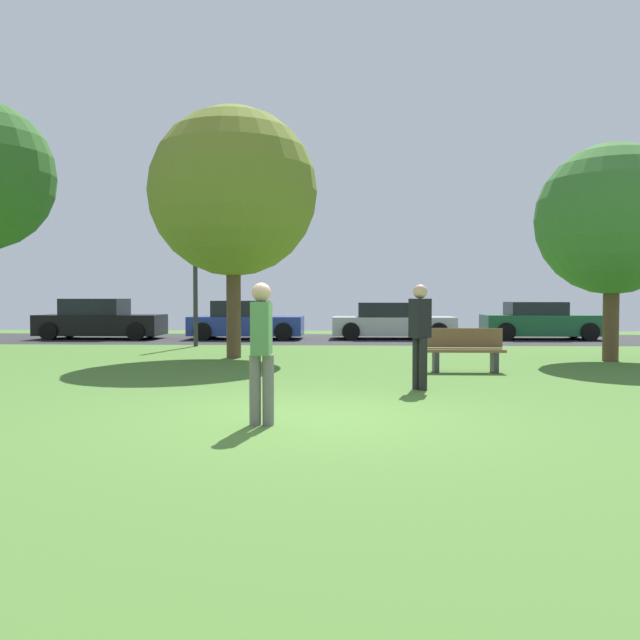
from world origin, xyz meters
name	(u,v)px	position (x,y,z in m)	size (l,w,h in m)	color
ground_plane	(309,418)	(0.00, 0.00, 0.00)	(44.00, 44.00, 0.00)	#47702D
road_strip	(335,339)	(0.00, 16.00, 0.00)	(44.00, 6.40, 0.01)	#28282B
birch_tree_lone	(233,192)	(-2.42, 8.35, 4.19)	(4.25, 4.25, 6.33)	brown
maple_tree_near	(612,220)	(6.84, 7.90, 3.41)	(3.63, 3.63, 5.23)	brown
person_thrower	(420,331)	(1.69, 2.69, 0.98)	(0.39, 0.37, 1.76)	black
person_bystander	(262,346)	(-0.54, -0.47, 0.96)	(0.30, 0.33, 1.72)	slate
parked_car_black	(100,321)	(-8.69, 15.71, 0.68)	(4.50, 2.02, 1.49)	black
parked_car_blue	(246,322)	(-3.30, 15.87, 0.64)	(4.12, 2.09, 1.41)	#233893
parked_car_silver	(392,322)	(2.09, 16.17, 0.62)	(4.45, 2.08, 1.35)	#B7B7BC
parked_car_green	(540,322)	(7.50, 16.17, 0.63)	(4.17, 1.96, 1.37)	#195633
park_bench	(465,350)	(2.90, 5.38, 0.46)	(1.60, 0.45, 0.90)	brown
street_lamp_post	(195,275)	(-4.30, 12.20, 2.25)	(0.14, 0.14, 4.50)	#2D2D33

